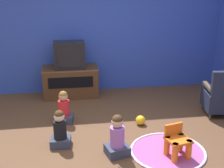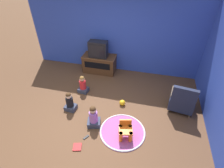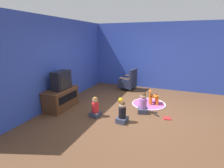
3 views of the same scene
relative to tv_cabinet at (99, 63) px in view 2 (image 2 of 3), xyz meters
name	(u,v)px [view 2 (image 2 of 3)]	position (x,y,z in m)	size (l,w,h in m)	color
ground_plane	(96,117)	(0.54, -2.15, -0.32)	(30.00, 30.00, 0.00)	brown
wall_back	(115,32)	(0.46, 0.35, 1.04)	(5.85, 0.12, 2.71)	#2D47B2
tv_cabinet	(99,63)	(0.00, 0.00, 0.00)	(1.13, 0.55, 0.62)	#4C2D19
television	(98,49)	(0.00, -0.06, 0.57)	(0.61, 0.32, 0.55)	black
black_armchair	(182,100)	(2.67, -1.35, 0.02)	(0.69, 0.66, 0.87)	brown
yellow_kid_chair	(125,131)	(1.40, -2.57, -0.12)	(0.37, 0.35, 0.45)	orange
play_mat	(122,131)	(1.31, -2.45, -0.31)	(1.09, 1.09, 0.04)	#A54C8C
child_watching_left	(70,102)	(-0.20, -2.03, -0.07)	(0.31, 0.28, 0.57)	#33384C
child_watching_center	(93,117)	(0.58, -2.40, -0.06)	(0.37, 0.34, 0.61)	#33384C
child_watching_right	(83,85)	(-0.15, -1.24, -0.07)	(0.32, 0.29, 0.57)	#33384C
toy_ball	(122,103)	(1.13, -1.54, -0.24)	(0.16, 0.16, 0.16)	yellow
book	(77,147)	(0.43, -3.09, -0.31)	(0.23, 0.23, 0.02)	#B22323
remote_control	(86,137)	(0.52, -2.81, -0.31)	(0.12, 0.15, 0.02)	black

